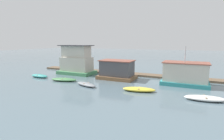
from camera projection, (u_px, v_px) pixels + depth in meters
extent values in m
plane|color=slate|center=(115.00, 78.00, 28.04)|extent=(200.00, 200.00, 0.00)
cube|color=brown|center=(123.00, 73.00, 31.12)|extent=(33.80, 2.19, 0.30)
cube|color=#4C9360|center=(77.00, 72.00, 31.37)|extent=(6.35, 3.75, 0.55)
cube|color=beige|center=(77.00, 64.00, 31.13)|extent=(5.41, 2.80, 2.43)
cube|color=beige|center=(76.00, 52.00, 30.77)|extent=(4.84, 2.23, 2.02)
cube|color=#38383D|center=(76.00, 45.00, 30.60)|extent=(5.71, 3.10, 0.12)
cube|color=brown|center=(117.00, 77.00, 27.21)|extent=(5.61, 3.70, 0.52)
cube|color=#4C4C51|center=(117.00, 68.00, 26.98)|extent=(4.78, 2.88, 2.28)
cube|color=brown|center=(117.00, 61.00, 26.79)|extent=(5.08, 3.18, 0.12)
cube|color=teal|center=(184.00, 83.00, 23.41)|extent=(5.97, 3.49, 0.52)
cube|color=beige|center=(185.00, 72.00, 23.17)|extent=(5.41, 2.93, 2.43)
cube|color=brown|center=(186.00, 63.00, 22.96)|extent=(5.71, 3.23, 0.12)
cylinder|color=#B2B2B7|center=(185.00, 54.00, 22.84)|extent=(0.12, 0.12, 2.12)
ellipsoid|color=teal|center=(40.00, 76.00, 28.24)|extent=(3.46, 1.34, 0.48)
cube|color=#997F60|center=(39.00, 75.00, 28.22)|extent=(0.21, 1.00, 0.08)
ellipsoid|color=#47844C|center=(64.00, 80.00, 25.63)|extent=(4.16, 2.17, 0.45)
cube|color=#997F60|center=(64.00, 78.00, 25.60)|extent=(0.40, 1.18, 0.08)
ellipsoid|color=gray|center=(86.00, 84.00, 22.73)|extent=(3.56, 2.02, 0.45)
cube|color=#997F60|center=(86.00, 83.00, 22.71)|extent=(0.42, 0.90, 0.08)
ellipsoid|color=yellow|center=(139.00, 89.00, 20.36)|extent=(3.99, 2.10, 0.47)
cube|color=#997F60|center=(139.00, 88.00, 20.33)|extent=(0.39, 1.16, 0.08)
ellipsoid|color=white|center=(205.00, 98.00, 17.16)|extent=(4.00, 1.96, 0.47)
cube|color=#997F60|center=(205.00, 97.00, 17.14)|extent=(0.33, 1.19, 0.08)
cylinder|color=brown|center=(178.00, 74.00, 25.92)|extent=(0.23, 0.23, 1.88)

